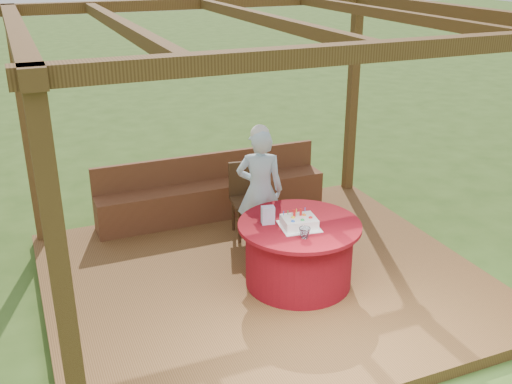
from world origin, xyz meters
TOP-DOWN VIEW (x-y plane):
  - ground at (0.00, 0.00)m, footprint 60.00×60.00m
  - deck at (0.00, 0.00)m, footprint 4.50×4.00m
  - pergola at (0.00, 0.00)m, footprint 4.50×4.00m
  - bench at (0.00, 1.72)m, footprint 3.00×0.42m
  - table at (0.27, -0.25)m, footprint 1.26×1.26m
  - chair at (0.24, 1.06)m, footprint 0.49×0.49m
  - elderly_woman at (0.21, 0.63)m, footprint 0.62×0.52m
  - birthday_cake at (0.23, -0.32)m, footprint 0.42×0.42m
  - gift_bag at (-0.03, -0.12)m, footprint 0.14×0.11m
  - drinking_glass at (0.17, -0.55)m, footprint 0.14×0.14m

SIDE VIEW (x-z plane):
  - ground at x=0.00m, z-range 0.00..0.00m
  - deck at x=0.00m, z-range 0.00..0.12m
  - bench at x=0.00m, z-range -0.02..0.79m
  - table at x=0.27m, z-range 0.13..0.81m
  - chair at x=0.24m, z-range 0.17..1.05m
  - drinking_glass at x=0.17m, z-range 0.80..0.91m
  - birthday_cake at x=0.23m, z-range 0.77..0.94m
  - elderly_woman at x=0.21m, z-range 0.12..1.61m
  - gift_bag at x=-0.03m, z-range 0.80..0.99m
  - pergola at x=0.00m, z-range 1.05..3.77m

